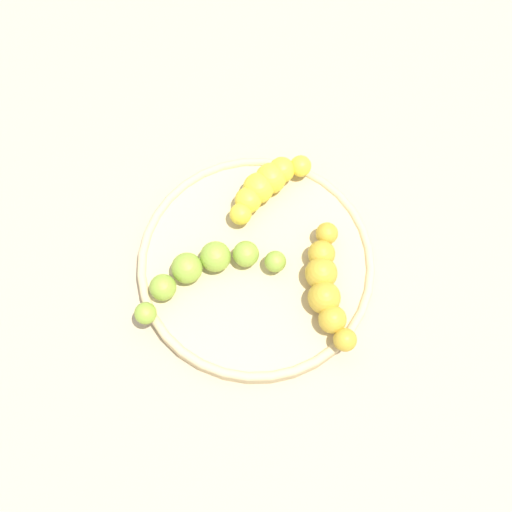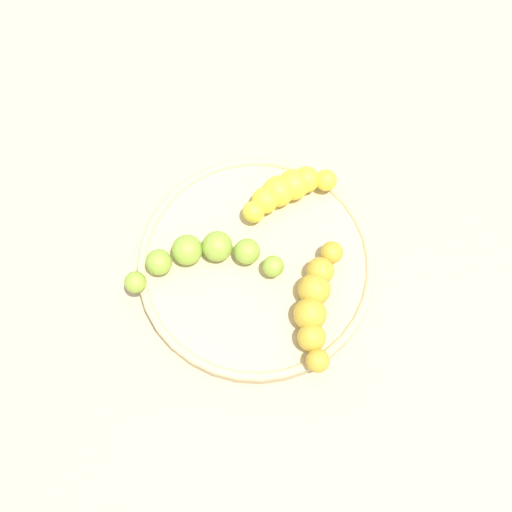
# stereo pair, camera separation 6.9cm
# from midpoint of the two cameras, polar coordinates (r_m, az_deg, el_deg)

# --- Properties ---
(ground_plane) EXTENTS (2.40, 2.40, 0.00)m
(ground_plane) POSITION_cam_midpoint_polar(r_m,az_deg,el_deg) (0.73, -2.70, -1.43)
(ground_plane) COLOR tan
(fruit_bowl) EXTENTS (0.27, 0.27, 0.02)m
(fruit_bowl) POSITION_cam_midpoint_polar(r_m,az_deg,el_deg) (0.71, -2.74, -1.10)
(fruit_bowl) COLOR #D1B784
(fruit_bowl) RESTS_ON ground_plane
(banana_spotted) EXTENTS (0.14, 0.07, 0.04)m
(banana_spotted) POSITION_cam_midpoint_polar(r_m,az_deg,el_deg) (0.68, 3.48, -3.10)
(banana_spotted) COLOR gold
(banana_spotted) RESTS_ON fruit_bowl
(banana_yellow) EXTENTS (0.10, 0.08, 0.04)m
(banana_yellow) POSITION_cam_midpoint_polar(r_m,az_deg,el_deg) (0.73, -1.77, 6.07)
(banana_yellow) COLOR yellow
(banana_yellow) RESTS_ON fruit_bowl
(banana_green) EXTENTS (0.12, 0.14, 0.03)m
(banana_green) POSITION_cam_midpoint_polar(r_m,az_deg,el_deg) (0.69, -7.52, -1.54)
(banana_green) COLOR #8CAD38
(banana_green) RESTS_ON fruit_bowl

